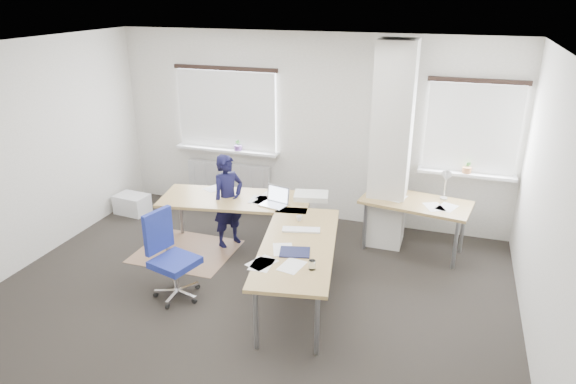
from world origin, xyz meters
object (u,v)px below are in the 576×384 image
(desk_main, at_px, (268,221))
(person, at_px, (228,201))
(desk_side, at_px, (416,204))
(task_chair, at_px, (174,274))

(desk_main, bearing_deg, person, 135.89)
(desk_side, bearing_deg, desk_main, -136.71)
(desk_side, height_order, person, person)
(desk_side, relative_size, person, 1.14)
(desk_main, relative_size, person, 2.15)
(desk_side, relative_size, task_chair, 1.44)
(desk_side, distance_m, task_chair, 3.25)
(desk_main, height_order, person, person)
(desk_main, bearing_deg, task_chair, -143.61)
(task_chair, bearing_deg, desk_main, 61.67)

